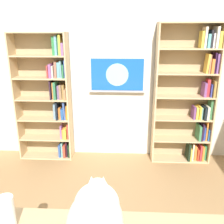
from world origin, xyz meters
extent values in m
cube|color=silver|center=(0.00, -2.23, 1.35)|extent=(4.52, 0.06, 2.70)
cube|color=tan|center=(-1.53, -2.04, 1.06)|extent=(0.02, 0.28, 2.12)
cube|color=tan|center=(-0.64, -2.04, 1.06)|extent=(0.02, 0.28, 2.12)
cube|color=tan|center=(-1.09, -2.17, 1.06)|extent=(0.90, 0.01, 2.12)
cube|color=tan|center=(-1.09, -2.04, 0.01)|extent=(0.86, 0.27, 0.02)
cube|color=tan|center=(-1.09, -2.04, 0.36)|extent=(0.86, 0.27, 0.02)
cube|color=tan|center=(-1.09, -2.04, 0.71)|extent=(0.86, 0.27, 0.02)
cube|color=tan|center=(-1.09, -2.04, 1.06)|extent=(0.86, 0.27, 0.02)
cube|color=tan|center=(-1.09, -2.04, 1.41)|extent=(0.86, 0.27, 0.02)
cube|color=tan|center=(-1.09, -2.04, 1.76)|extent=(0.86, 0.27, 0.02)
cube|color=tan|center=(-1.09, -2.04, 2.11)|extent=(0.86, 0.27, 0.02)
cube|color=#2F7641|center=(-1.49, -2.04, 0.14)|extent=(0.04, 0.13, 0.24)
cube|color=orange|center=(-1.45, -2.04, 0.14)|extent=(0.03, 0.20, 0.24)
cube|color=#BD323A|center=(-1.41, -2.02, 0.15)|extent=(0.03, 0.18, 0.25)
cube|color=#C23B23|center=(-1.37, -2.03, 0.12)|extent=(0.03, 0.19, 0.19)
cube|color=orange|center=(-1.33, -2.04, 0.14)|extent=(0.04, 0.18, 0.24)
cube|color=beige|center=(-1.29, -2.03, 0.16)|extent=(0.02, 0.16, 0.28)
cube|color=gold|center=(-1.26, -2.03, 0.12)|extent=(0.03, 0.22, 0.20)
cube|color=black|center=(-1.22, -2.02, 0.16)|extent=(0.03, 0.22, 0.28)
cube|color=#224F94|center=(-1.49, -2.04, 0.46)|extent=(0.02, 0.19, 0.18)
cube|color=orange|center=(-1.47, -2.03, 0.52)|extent=(0.02, 0.15, 0.31)
cube|color=#2B42A0|center=(-1.44, -2.03, 0.47)|extent=(0.03, 0.13, 0.21)
cube|color=#27162C|center=(-1.40, -2.05, 0.50)|extent=(0.04, 0.24, 0.27)
cube|color=#3B7A4E|center=(-1.36, -2.04, 0.49)|extent=(0.03, 0.23, 0.23)
cube|color=#3B7243|center=(-1.49, -2.04, 0.88)|extent=(0.03, 0.17, 0.31)
cube|color=beige|center=(-1.45, -2.04, 0.82)|extent=(0.04, 0.20, 0.20)
cube|color=black|center=(-1.40, -2.02, 0.82)|extent=(0.04, 0.24, 0.19)
cube|color=#60A2A3|center=(-1.36, -2.04, 0.81)|extent=(0.03, 0.15, 0.17)
cube|color=yellow|center=(-1.33, -2.04, 0.82)|extent=(0.03, 0.21, 0.19)
cube|color=gold|center=(-1.29, -2.03, 0.81)|extent=(0.04, 0.17, 0.19)
cube|color=#6F407B|center=(-1.24, -2.03, 0.82)|extent=(0.03, 0.18, 0.19)
cube|color=olive|center=(-1.49, -2.02, 1.19)|extent=(0.03, 0.21, 0.24)
cube|color=#384099|center=(-1.45, -2.05, 1.16)|extent=(0.02, 0.20, 0.19)
cube|color=#BD2E34|center=(-1.42, -2.04, 1.20)|extent=(0.04, 0.12, 0.26)
cube|color=#7A4481|center=(-1.37, -2.04, 1.17)|extent=(0.04, 0.18, 0.21)
cube|color=#714787|center=(-1.49, -2.05, 1.56)|extent=(0.03, 0.22, 0.28)
cube|color=#27122F|center=(-1.46, -2.04, 1.57)|extent=(0.02, 0.20, 0.29)
cube|color=orange|center=(-1.42, -2.05, 1.52)|extent=(0.04, 0.23, 0.20)
cube|color=#A0724F|center=(-1.39, -2.04, 1.55)|extent=(0.02, 0.18, 0.26)
cube|color=gold|center=(-1.36, -2.02, 1.56)|extent=(0.04, 0.16, 0.27)
cube|color=gold|center=(-1.48, -2.02, 1.88)|extent=(0.04, 0.19, 0.23)
cube|color=beige|center=(-1.44, -2.03, 1.91)|extent=(0.03, 0.21, 0.29)
cube|color=silver|center=(-1.40, -2.04, 1.87)|extent=(0.02, 0.17, 0.20)
cube|color=black|center=(-1.37, -2.04, 1.89)|extent=(0.02, 0.18, 0.25)
cube|color=#59A0A2|center=(-1.33, -2.05, 1.87)|extent=(0.04, 0.22, 0.19)
cube|color=beige|center=(-1.29, -2.04, 1.91)|extent=(0.03, 0.17, 0.29)
cube|color=gold|center=(-1.25, -2.02, 1.89)|extent=(0.03, 0.15, 0.23)
cube|color=tan|center=(0.67, -2.04, 0.99)|extent=(0.02, 0.28, 1.99)
cube|color=tan|center=(1.50, -2.04, 0.99)|extent=(0.02, 0.28, 1.99)
cube|color=tan|center=(1.09, -2.17, 0.99)|extent=(0.85, 0.01, 1.99)
cube|color=tan|center=(1.09, -2.04, 0.01)|extent=(0.80, 0.27, 0.02)
cube|color=tan|center=(1.09, -2.04, 0.34)|extent=(0.80, 0.27, 0.02)
cube|color=tan|center=(1.09, -2.04, 0.67)|extent=(0.80, 0.27, 0.02)
cube|color=tan|center=(1.09, -2.04, 0.99)|extent=(0.80, 0.27, 0.02)
cube|color=tan|center=(1.09, -2.04, 1.32)|extent=(0.80, 0.27, 0.02)
cube|color=tan|center=(1.09, -2.04, 1.65)|extent=(0.80, 0.27, 0.02)
cube|color=tan|center=(1.09, -2.04, 1.98)|extent=(0.80, 0.27, 0.02)
cube|color=black|center=(0.71, -2.03, 0.13)|extent=(0.03, 0.17, 0.21)
cube|color=black|center=(0.75, -2.03, 0.16)|extent=(0.02, 0.14, 0.28)
cube|color=#BC3F2D|center=(0.79, -2.02, 0.12)|extent=(0.04, 0.18, 0.21)
cube|color=#63A39D|center=(0.83, -2.04, 0.14)|extent=(0.03, 0.18, 0.25)
cube|color=#2D4D90|center=(0.86, -2.03, 0.12)|extent=(0.04, 0.16, 0.21)
cube|color=#B13B33|center=(0.71, -2.04, 0.47)|extent=(0.03, 0.17, 0.24)
cube|color=gold|center=(0.75, -2.04, 0.44)|extent=(0.04, 0.24, 0.18)
cube|color=orange|center=(0.79, -2.04, 0.43)|extent=(0.03, 0.18, 0.16)
cube|color=#815091|center=(0.82, -2.04, 0.45)|extent=(0.03, 0.16, 0.21)
cube|color=orange|center=(0.71, -2.04, 0.79)|extent=(0.04, 0.16, 0.22)
cube|color=#38579D|center=(0.75, -2.02, 0.82)|extent=(0.04, 0.16, 0.29)
cube|color=#255296|center=(0.78, -2.04, 0.76)|extent=(0.04, 0.17, 0.17)
cube|color=orange|center=(0.83, -2.04, 0.77)|extent=(0.03, 0.12, 0.18)
cube|color=black|center=(0.86, -2.03, 0.82)|extent=(0.03, 0.22, 0.28)
cube|color=#7094AA|center=(0.91, -2.04, 0.80)|extent=(0.04, 0.13, 0.25)
cube|color=#A57149|center=(0.71, -2.02, 1.08)|extent=(0.03, 0.23, 0.16)
cube|color=olive|center=(0.75, -2.05, 1.11)|extent=(0.03, 0.18, 0.22)
cube|color=#8D6A49|center=(0.79, -2.05, 1.11)|extent=(0.04, 0.20, 0.22)
cube|color=slate|center=(0.82, -2.04, 1.11)|extent=(0.03, 0.15, 0.21)
cube|color=#2C6F49|center=(0.87, -2.03, 1.14)|extent=(0.03, 0.23, 0.27)
cube|color=orange|center=(0.90, -2.04, 1.13)|extent=(0.03, 0.13, 0.25)
cube|color=#291829|center=(0.94, -2.04, 1.15)|extent=(0.02, 0.22, 0.28)
cube|color=#344E8E|center=(0.70, -2.05, 1.46)|extent=(0.02, 0.19, 0.26)
cube|color=#2D723F|center=(0.73, -2.03, 1.43)|extent=(0.02, 0.19, 0.19)
cube|color=#61939B|center=(0.76, -2.04, 1.46)|extent=(0.03, 0.19, 0.25)
cube|color=#61A1AD|center=(0.80, -2.03, 1.45)|extent=(0.04, 0.13, 0.23)
cube|color=#94604D|center=(0.84, -2.05, 1.45)|extent=(0.04, 0.19, 0.24)
cube|color=beige|center=(0.88, -2.04, 1.42)|extent=(0.02, 0.23, 0.18)
cube|color=#864C87|center=(0.92, -2.05, 1.43)|extent=(0.04, 0.23, 0.20)
cube|color=#C23A34|center=(0.96, -2.02, 1.42)|extent=(0.02, 0.17, 0.18)
cube|color=#86588E|center=(0.71, -2.03, 1.75)|extent=(0.03, 0.23, 0.18)
cube|color=gold|center=(0.75, -2.04, 1.81)|extent=(0.03, 0.21, 0.29)
cube|color=#3C7F49|center=(0.78, -2.05, 1.81)|extent=(0.02, 0.13, 0.29)
cube|color=#6096AC|center=(0.81, -2.02, 1.80)|extent=(0.03, 0.12, 0.28)
cube|color=#2C7D3F|center=(0.85, -2.04, 1.79)|extent=(0.04, 0.13, 0.26)
cube|color=#B7B7BC|center=(-0.07, -2.15, 1.37)|extent=(0.87, 0.06, 0.55)
cube|color=blue|center=(-0.07, -2.12, 1.37)|extent=(0.80, 0.01, 0.48)
cylinder|color=#8CCCEA|center=(-0.07, -2.11, 1.37)|extent=(0.34, 0.00, 0.34)
ellipsoid|color=white|center=(-0.02, 0.46, 0.92)|extent=(0.33, 0.49, 0.37)
ellipsoid|color=white|center=(-0.02, 0.35, 0.97)|extent=(0.28, 0.27, 0.27)
sphere|color=white|center=(-0.02, 0.29, 1.04)|extent=(0.14, 0.14, 0.14)
cone|color=white|center=(-0.06, 0.29, 1.09)|extent=(0.06, 0.06, 0.07)
cone|color=white|center=(0.02, 0.29, 1.09)|extent=(0.06, 0.06, 0.07)
cone|color=beige|center=(-0.06, 0.30, 1.09)|extent=(0.03, 0.03, 0.05)
cone|color=beige|center=(0.02, 0.30, 1.09)|extent=(0.03, 0.03, 0.05)
cylinder|color=white|center=(0.58, 0.33, 0.86)|extent=(0.11, 0.11, 0.24)
camera|label=1|loc=(-0.17, 1.61, 1.98)|focal=39.37mm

